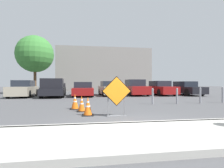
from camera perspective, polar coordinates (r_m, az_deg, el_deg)
name	(u,v)px	position (r m, az deg, el deg)	size (l,w,h in m)	color
ground_plane	(103,98)	(14.95, -2.88, -4.47)	(96.00, 96.00, 0.00)	#4C4C4F
sidewalk_strip	(154,136)	(4.19, 13.70, -16.03)	(23.78, 2.20, 0.14)	#ADAAA3
curb_lip	(139,124)	(5.19, 8.93, -12.82)	(23.78, 0.20, 0.14)	#ADAAA3
road_closed_sign	(117,94)	(6.53, 1.51, -3.43)	(1.11, 0.20, 1.51)	black
traffic_cone_nearest	(88,106)	(6.84, -7.89, -7.29)	(0.44, 0.44, 0.71)	black
traffic_cone_second	(82,104)	(7.82, -9.89, -6.37)	(0.40, 0.40, 0.70)	black
traffic_cone_third	(75,102)	(8.59, -12.01, -5.68)	(0.46, 0.46, 0.72)	black
parked_car_nearest	(23,89)	(17.58, -26.98, -1.54)	(1.95, 4.15, 1.49)	#A39984
pickup_truck	(54,89)	(16.63, -18.53, -1.44)	(2.25, 5.24, 1.63)	black
parked_car_second	(83,89)	(17.09, -9.41, -1.76)	(1.92, 4.67, 1.35)	maroon
parked_car_third	(110,89)	(17.63, -0.75, -1.56)	(2.04, 4.37, 1.44)	#A39984
parked_car_fourth	(135,88)	(18.21, 7.53, -1.31)	(1.92, 4.63, 1.60)	maroon
parked_car_fifth	(160,88)	(18.95, 15.40, -1.40)	(1.96, 4.72, 1.47)	maroon
parked_car_sixth	(185,89)	(19.87, 22.84, -1.38)	(1.93, 4.74, 1.42)	black
bollard_nearest	(153,96)	(10.54, 13.11, -3.77)	(0.12, 0.12, 0.95)	gray
bollard_second	(177,96)	(11.21, 20.45, -3.55)	(0.12, 0.12, 0.94)	gray
bollard_third	(200,95)	(12.04, 26.87, -3.22)	(0.12, 0.12, 0.97)	gray
bollard_fourth	(223,94)	(12.99, 32.40, -2.86)	(0.12, 0.12, 1.02)	gray
building_facade_backdrop	(104,70)	(29.20, -2.68, 4.56)	(14.83, 5.00, 6.81)	gray
street_tree_behind_lot	(35,54)	(22.50, -23.86, 8.91)	(4.26, 4.26, 6.76)	#513823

